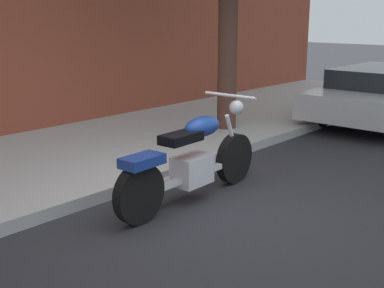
# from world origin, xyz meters

# --- Properties ---
(ground_plane) EXTENTS (60.00, 60.00, 0.00)m
(ground_plane) POSITION_xyz_m (0.00, 0.00, 0.00)
(ground_plane) COLOR #28282D
(sidewalk) EXTENTS (18.82, 3.20, 0.14)m
(sidewalk) POSITION_xyz_m (0.00, 2.80, 0.07)
(sidewalk) COLOR #ABABAB
(sidewalk) RESTS_ON ground
(motorcycle) EXTENTS (2.22, 0.70, 1.11)m
(motorcycle) POSITION_xyz_m (0.05, 0.53, 0.45)
(motorcycle) COLOR black
(motorcycle) RESTS_ON ground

